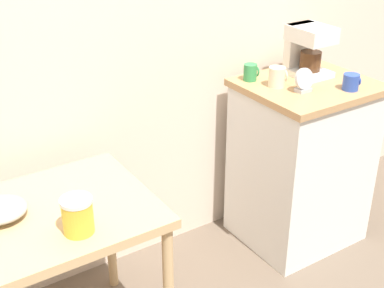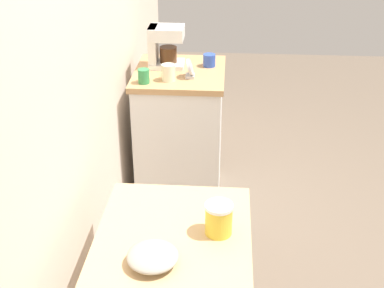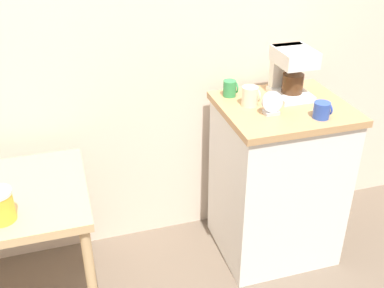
% 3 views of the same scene
% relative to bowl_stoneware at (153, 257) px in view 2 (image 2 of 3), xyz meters
% --- Properties ---
extents(ground_plane, '(8.00, 8.00, 0.00)m').
position_rel_bowl_stoneware_xyz_m(ground_plane, '(0.86, -0.03, -0.76)').
color(ground_plane, '#6B5B4C').
extents(back_wall, '(4.40, 0.10, 2.80)m').
position_rel_bowl_stoneware_xyz_m(back_wall, '(0.96, 0.44, 0.64)').
color(back_wall, beige).
rests_on(back_wall, ground_plane).
extents(wooden_table, '(0.88, 0.64, 0.73)m').
position_rel_bowl_stoneware_xyz_m(wooden_table, '(0.12, -0.06, -0.12)').
color(wooden_table, tan).
rests_on(wooden_table, ground_plane).
extents(kitchen_counter, '(0.65, 0.57, 0.93)m').
position_rel_bowl_stoneware_xyz_m(kitchen_counter, '(1.59, 0.05, -0.30)').
color(kitchen_counter, white).
rests_on(kitchen_counter, ground_plane).
extents(bowl_stoneware, '(0.20, 0.20, 0.06)m').
position_rel_bowl_stoneware_xyz_m(bowl_stoneware, '(0.00, 0.00, 0.00)').
color(bowl_stoneware, '#9E998C').
rests_on(bowl_stoneware, wooden_table).
extents(canister_enamel, '(0.12, 0.12, 0.14)m').
position_rel_bowl_stoneware_xyz_m(canister_enamel, '(0.21, -0.24, 0.04)').
color(canister_enamel, gold).
rests_on(canister_enamel, wooden_table).
extents(coffee_maker, '(0.18, 0.22, 0.26)m').
position_rel_bowl_stoneware_xyz_m(coffee_maker, '(1.67, 0.16, 0.31)').
color(coffee_maker, white).
rests_on(coffee_maker, kitchen_counter).
extents(mug_blue, '(0.09, 0.08, 0.08)m').
position_rel_bowl_stoneware_xyz_m(mug_blue, '(1.69, -0.14, 0.21)').
color(mug_blue, '#2D4CAD').
rests_on(mug_blue, kitchen_counter).
extents(mug_tall_green, '(0.07, 0.07, 0.09)m').
position_rel_bowl_stoneware_xyz_m(mug_tall_green, '(1.36, 0.24, 0.21)').
color(mug_tall_green, '#338C4C').
rests_on(mug_tall_green, kitchen_counter).
extents(mug_small_cream, '(0.09, 0.08, 0.10)m').
position_rel_bowl_stoneware_xyz_m(mug_small_cream, '(1.42, 0.10, 0.22)').
color(mug_small_cream, beige).
rests_on(mug_small_cream, kitchen_counter).
extents(table_clock, '(0.11, 0.05, 0.12)m').
position_rel_bowl_stoneware_xyz_m(table_clock, '(1.48, -0.03, 0.22)').
color(table_clock, '#B2B5BA').
rests_on(table_clock, kitchen_counter).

